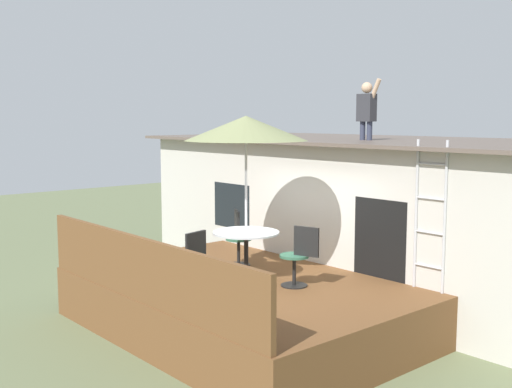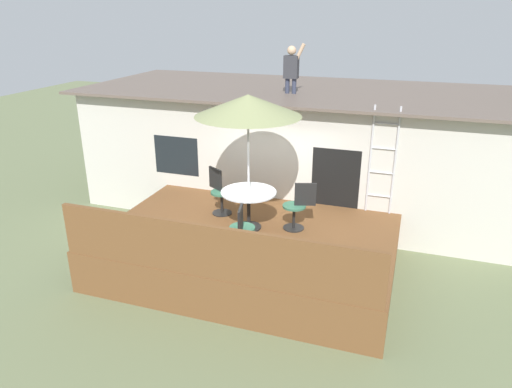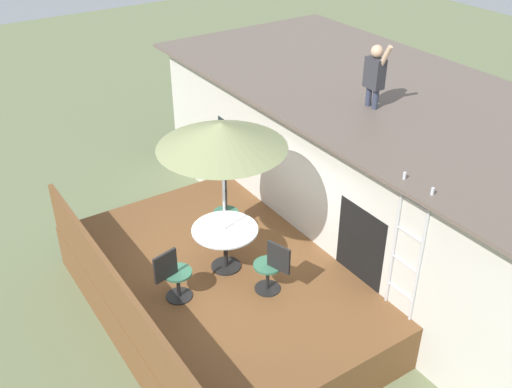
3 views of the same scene
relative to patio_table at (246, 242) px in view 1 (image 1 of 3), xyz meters
The scene contains 11 objects.
ground_plane 1.39m from the patio_table, ahead, with size 40.00×40.00×0.00m, color #66704C.
house 3.60m from the patio_table, 89.16° to the left, with size 10.50×4.50×2.90m.
deck 0.99m from the patio_table, ahead, with size 5.39×3.90×0.80m, color brown.
deck_railing 1.90m from the patio_table, 88.40° to the right, with size 5.29×0.08×0.90m, color brown.
patio_table is the anchor object (origin of this frame).
patio_umbrella 1.76m from the patio_table, ahead, with size 1.90×1.90×2.54m.
step_ladder 2.81m from the patio_table, 34.99° to the left, with size 0.52×0.04×2.20m.
person_figure 3.58m from the patio_table, 89.83° to the left, with size 0.47×0.20×1.11m.
patio_chair_left 0.96m from the patio_table, 148.23° to the left, with size 0.57×0.45×0.92m.
patio_chair_right 0.94m from the patio_table, 16.92° to the left, with size 0.61×0.44×0.92m.
patio_chair_near 1.07m from the patio_table, 76.73° to the right, with size 0.44×0.61×0.92m.
Camera 1 is at (7.28, -6.18, 3.31)m, focal length 43.85 mm.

